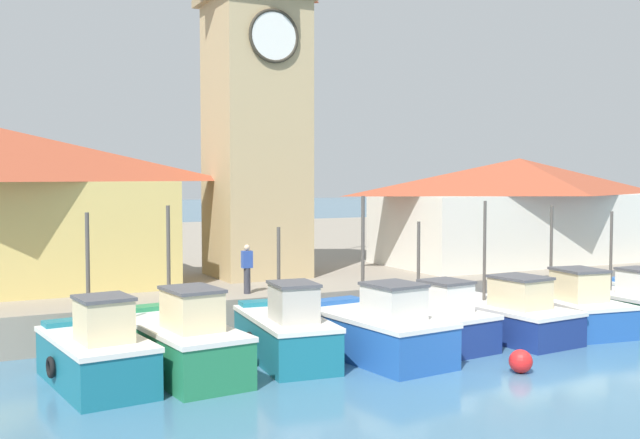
{
  "coord_description": "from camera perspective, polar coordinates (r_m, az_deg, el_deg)",
  "views": [
    {
      "loc": [
        -13.29,
        -13.85,
        5.01
      ],
      "look_at": [
        -1.23,
        9.99,
        3.5
      ],
      "focal_mm": 42.0,
      "sensor_mm": 36.0,
      "label": 1
    }
  ],
  "objects": [
    {
      "name": "fishing_boat_far_left",
      "position": [
        18.93,
        -16.7,
        -9.81
      ],
      "size": [
        2.35,
        4.29,
        4.16
      ],
      "color": "#196B7F",
      "rests_on": "ground"
    },
    {
      "name": "clock_tower",
      "position": [
        29.14,
        -4.91,
        10.09
      ],
      "size": [
        3.84,
        3.84,
        15.41
      ],
      "color": "tan",
      "rests_on": "quay_wharf"
    },
    {
      "name": "fishing_boat_left_outer",
      "position": [
        19.68,
        -10.65,
        -9.17
      ],
      "size": [
        2.43,
        5.33,
        4.27
      ],
      "color": "#237A4C",
      "rests_on": "ground"
    },
    {
      "name": "ground_plane",
      "position": [
        19.83,
        16.77,
        -11.53
      ],
      "size": [
        300.0,
        300.0,
        0.0
      ],
      "primitive_type": "plane",
      "color": "teal"
    },
    {
      "name": "warehouse_right",
      "position": [
        35.02,
        14.91,
        0.79
      ],
      "size": [
        13.04,
        6.08,
        4.67
      ],
      "color": "silver",
      "rests_on": "quay_wharf"
    },
    {
      "name": "fishing_boat_mid_left",
      "position": [
        20.98,
        4.31,
        -8.44
      ],
      "size": [
        2.63,
        4.93,
        4.48
      ],
      "color": "#2356A8",
      "rests_on": "ground"
    },
    {
      "name": "fishing_boat_right_outer",
      "position": [
        27.7,
        22.16,
        -5.98
      ],
      "size": [
        1.94,
        4.52,
        3.83
      ],
      "color": "#237A4C",
      "rests_on": "ground"
    },
    {
      "name": "quay_wharf",
      "position": [
        44.11,
        -9.17,
        -2.55
      ],
      "size": [
        120.0,
        40.0,
        1.2
      ],
      "primitive_type": "cube",
      "color": "gray",
      "rests_on": "ground"
    },
    {
      "name": "fishing_boat_mid_right",
      "position": [
        24.48,
        13.55,
        -7.05
      ],
      "size": [
        2.58,
        5.37,
        4.25
      ],
      "color": "navy",
      "rests_on": "ground"
    },
    {
      "name": "fishing_boat_center",
      "position": [
        22.85,
        8.41,
        -7.67
      ],
      "size": [
        2.32,
        4.39,
        3.67
      ],
      "color": "navy",
      "rests_on": "ground"
    },
    {
      "name": "fishing_boat_left_inner",
      "position": [
        20.65,
        -2.66,
        -8.6
      ],
      "size": [
        2.23,
        4.54,
        3.62
      ],
      "color": "#196B7F",
      "rests_on": "ground"
    },
    {
      "name": "dock_worker_near_tower",
      "position": [
        24.63,
        -5.58,
        -3.7
      ],
      "size": [
        0.34,
        0.22,
        1.62
      ],
      "color": "#33333D",
      "rests_on": "quay_wharf"
    },
    {
      "name": "fishing_boat_right_inner",
      "position": [
        26.27,
        18.03,
        -6.37
      ],
      "size": [
        2.79,
        5.24,
        4.04
      ],
      "color": "#2356A8",
      "rests_on": "ground"
    },
    {
      "name": "mooring_buoy",
      "position": [
        20.14,
        15.04,
        -10.39
      ],
      "size": [
        0.61,
        0.61,
        0.61
      ],
      "primitive_type": "sphere",
      "color": "red",
      "rests_on": "ground"
    }
  ]
}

